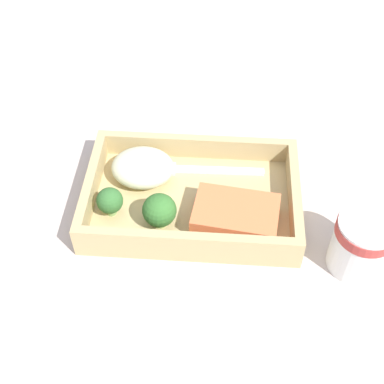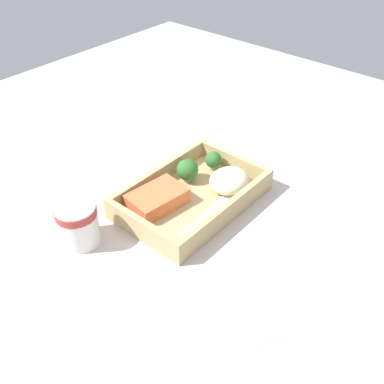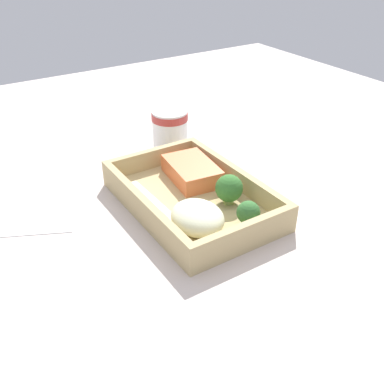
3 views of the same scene
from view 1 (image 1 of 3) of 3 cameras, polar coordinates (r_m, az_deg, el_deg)
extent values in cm
cube|color=#C0B2AB|center=(72.96, 0.00, -1.95)|extent=(160.00, 160.00, 2.00)
cube|color=tan|center=(71.75, 0.00, -1.12)|extent=(27.93, 18.39, 1.20)
cube|color=tan|center=(76.06, 0.46, 4.89)|extent=(27.93, 1.20, 3.37)
cube|color=tan|center=(64.60, -0.54, -5.54)|extent=(27.93, 1.20, 3.37)
cube|color=tan|center=(70.68, 10.87, -0.47)|extent=(1.20, 15.99, 3.37)
cube|color=tan|center=(71.92, -10.68, 0.66)|extent=(1.20, 15.99, 3.37)
cube|color=#E67242|center=(67.75, 4.67, -2.55)|extent=(11.39, 8.28, 3.00)
ellipsoid|color=beige|center=(72.88, -5.29, 2.61)|extent=(8.53, 7.29, 4.01)
cylinder|color=#789E59|center=(70.06, -8.61, -1.80)|extent=(1.31, 1.31, 1.44)
sphere|color=#33672F|center=(68.81, -8.76, -0.91)|extent=(3.44, 3.44, 3.44)
cylinder|color=#7D974F|center=(68.19, -3.42, -3.00)|extent=(1.65, 1.65, 1.48)
sphere|color=#346C2C|center=(66.70, -3.50, -1.96)|extent=(4.34, 4.34, 4.34)
cube|color=white|center=(74.78, 2.97, 2.31)|extent=(12.42, 1.38, 0.44)
cube|color=white|center=(75.06, -3.08, 2.52)|extent=(3.45, 2.28, 0.44)
cylinder|color=white|center=(66.36, 17.60, -5.34)|extent=(6.90, 6.90, 7.80)
cylinder|color=#B23833|center=(64.24, 18.16, -3.84)|extent=(7.10, 7.10, 1.40)
cube|color=white|center=(88.98, 8.24, 9.47)|extent=(14.82, 16.87, 0.24)
camera|label=2|loc=(1.03, 43.02, 39.25)|focal=42.00mm
camera|label=3|loc=(0.97, -35.90, 31.86)|focal=42.00mm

